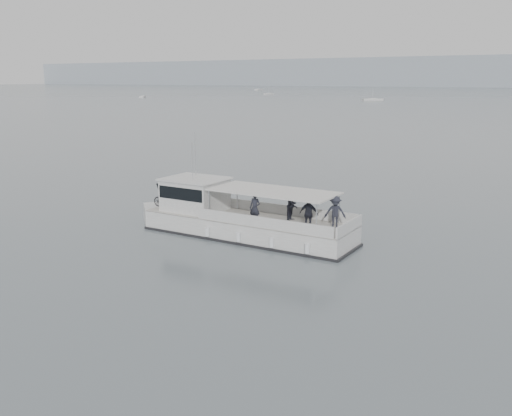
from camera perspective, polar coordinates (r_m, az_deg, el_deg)
The scene contains 2 objects.
ground at distance 29.26m, azimuth -6.70°, elevation -3.13°, with size 1400.00×1400.00×0.00m, color slate.
tour_boat at distance 29.85m, azimuth -2.63°, elevation -0.99°, with size 12.83×3.56×5.35m.
Camera 1 is at (18.18, -21.48, 8.01)m, focal length 40.00 mm.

